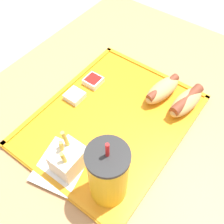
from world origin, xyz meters
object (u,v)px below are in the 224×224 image
at_px(hot_dog_far, 186,101).
at_px(hot_dog_near, 162,90).
at_px(fries_carton, 69,159).
at_px(soda_cup, 108,174).
at_px(sauce_cup_ketchup, 93,81).
at_px(sauce_cup_mayo, 75,95).

bearing_deg(hot_dog_far, hot_dog_near, -90.00).
xyz_separation_m(hot_dog_far, fries_carton, (0.31, -0.13, 0.01)).
height_order(soda_cup, sauce_cup_ketchup, soda_cup).
bearing_deg(sauce_cup_ketchup, hot_dog_near, 112.15).
height_order(soda_cup, hot_dog_far, soda_cup).
bearing_deg(fries_carton, sauce_cup_mayo, -142.15).
bearing_deg(fries_carton, sauce_cup_ketchup, -152.61).
distance_m(soda_cup, hot_dog_near, 0.31).
relative_size(soda_cup, fries_carton, 1.70).
height_order(hot_dog_near, sauce_cup_mayo, hot_dog_near).
xyz_separation_m(hot_dog_near, sauce_cup_mayo, (0.15, -0.19, -0.02)).
height_order(fries_carton, sauce_cup_mayo, fries_carton).
bearing_deg(sauce_cup_mayo, hot_dog_far, 119.39).
bearing_deg(hot_dog_near, hot_dog_far, 90.00).
relative_size(hot_dog_far, fries_carton, 1.14).
xyz_separation_m(soda_cup, fries_carton, (0.01, -0.10, -0.05)).
height_order(sauce_cup_mayo, sauce_cup_ketchup, same).
xyz_separation_m(hot_dog_near, fries_carton, (0.31, -0.06, 0.01)).
bearing_deg(sauce_cup_mayo, sauce_cup_ketchup, 175.70).
relative_size(soda_cup, hot_dog_far, 1.49).
distance_m(hot_dog_near, sauce_cup_mayo, 0.24).
relative_size(soda_cup, sauce_cup_ketchup, 4.18).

